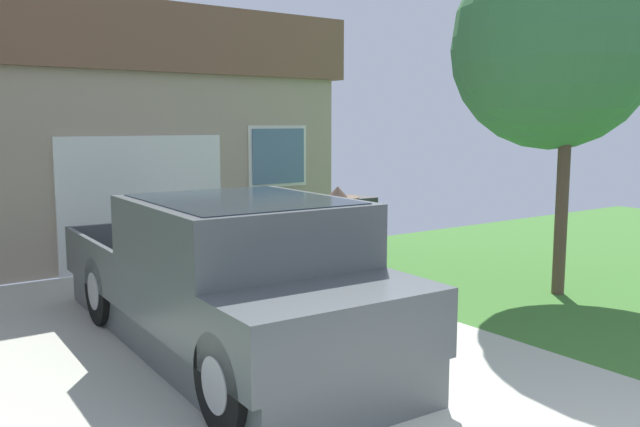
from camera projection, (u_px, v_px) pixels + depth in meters
name	position (u px, v px, depth m)	size (l,w,h in m)	color
pickup_truck	(235.00, 283.00, 6.74)	(2.10, 5.32, 1.61)	#4E5355
person_with_hat	(337.00, 252.00, 7.47)	(0.52, 0.48, 1.65)	#333842
handbag	(338.00, 323.00, 7.39)	(0.39, 0.15, 0.46)	#B24C56
house_with_garage	(7.00, 132.00, 12.03)	(10.97, 5.67, 4.27)	tan
neighbor_tree	(554.00, 43.00, 8.94)	(2.98, 2.94, 4.80)	brown
wheeled_trash_bin	(351.00, 226.00, 11.37)	(0.60, 0.72, 1.10)	#424247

